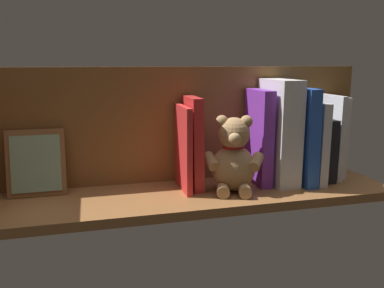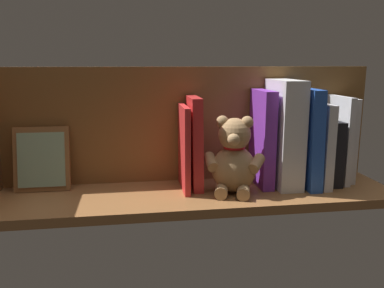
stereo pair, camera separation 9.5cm
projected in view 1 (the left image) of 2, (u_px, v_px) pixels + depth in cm
name	position (u px, v px, depth cm)	size (l,w,h in cm)	color
ground_plane	(192.00, 195.00, 98.18)	(100.06, 25.72, 2.20)	brown
shelf_back_panel	(182.00, 124.00, 104.94)	(100.06, 1.50, 30.09)	brown
book_0	(335.00, 136.00, 109.85)	(1.54, 10.84, 22.10)	silver
book_1	(329.00, 136.00, 108.41)	(1.59, 12.54, 22.62)	silver
book_2	(319.00, 148.00, 107.84)	(3.16, 13.36, 16.65)	black
book_3	(310.00, 141.00, 105.44)	(2.31, 15.61, 21.17)	silver
book_4	(299.00, 135.00, 103.94)	(3.15, 16.13, 24.83)	blue
dictionary_thick_white	(279.00, 132.00, 102.90)	(5.93, 14.90, 26.96)	silver
book_5	(258.00, 137.00, 102.90)	(3.05, 12.88, 24.41)	purple
teddy_bear	(233.00, 158.00, 96.75)	(14.58, 14.09, 18.79)	tan
book_6	(193.00, 143.00, 99.27)	(2.54, 11.83, 22.91)	red
book_7	(183.00, 148.00, 97.89)	(1.37, 13.74, 20.89)	red
picture_frame_leaning	(36.00, 163.00, 93.95)	(13.32, 4.49, 15.84)	brown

